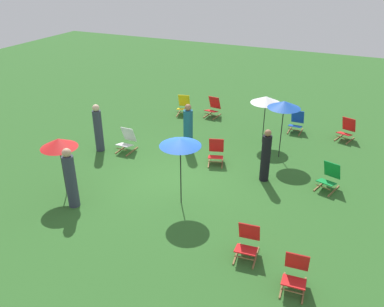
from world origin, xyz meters
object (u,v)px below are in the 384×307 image
(umbrella_1, at_px, (59,143))
(person_3, at_px, (98,129))
(deckchair_5, at_px, (296,122))
(deckchair_7, at_px, (127,141))
(deckchair_1, at_px, (184,106))
(person_1, at_px, (71,179))
(umbrella_3, at_px, (180,142))
(deckchair_0, at_px, (295,273))
(deckchair_3, at_px, (347,130))
(person_0, at_px, (188,129))
(umbrella_0, at_px, (266,100))
(umbrella_2, at_px, (284,105))
(deckchair_8, at_px, (213,108))
(person_2, at_px, (266,157))
(deckchair_4, at_px, (248,242))
(deckchair_2, at_px, (216,152))
(deckchair_6, at_px, (329,177))

(umbrella_1, xyz_separation_m, person_3, (-0.81, 2.75, -0.79))
(deckchair_5, xyz_separation_m, deckchair_7, (-5.05, -4.11, 0.00))
(deckchair_1, bearing_deg, umbrella_1, -106.99)
(deckchair_7, distance_m, person_1, 3.58)
(umbrella_3, xyz_separation_m, person_3, (-4.02, 1.83, -1.05))
(deckchair_0, bearing_deg, deckchair_3, 83.66)
(deckchair_3, height_order, person_0, person_0)
(umbrella_0, bearing_deg, umbrella_2, -48.34)
(deckchair_3, relative_size, umbrella_1, 0.50)
(umbrella_0, xyz_separation_m, person_0, (-2.21, -1.71, -0.82))
(deckchair_0, bearing_deg, deckchair_8, 116.91)
(person_1, relative_size, person_3, 1.03)
(deckchair_7, xyz_separation_m, deckchair_8, (1.52, 4.31, 0.00))
(person_1, bearing_deg, umbrella_1, -2.52)
(deckchair_3, relative_size, deckchair_7, 1.04)
(deckchair_1, distance_m, deckchair_5, 4.77)
(person_2, bearing_deg, deckchair_1, -8.42)
(deckchair_8, bearing_deg, person_1, -91.51)
(deckchair_1, xyz_separation_m, deckchair_7, (-0.29, -4.02, 0.00))
(deckchair_7, distance_m, deckchair_8, 4.57)
(umbrella_2, relative_size, person_0, 1.17)
(deckchair_4, relative_size, umbrella_2, 0.42)
(deckchair_3, xyz_separation_m, person_3, (-7.76, -4.49, 0.44))
(deckchair_0, height_order, deckchair_4, same)
(deckchair_5, bearing_deg, deckchair_2, -116.29)
(umbrella_3, bearing_deg, umbrella_2, 64.96)
(person_0, xyz_separation_m, person_1, (-1.41, -4.41, 0.03))
(umbrella_2, bearing_deg, umbrella_3, -115.04)
(deckchair_0, height_order, umbrella_0, umbrella_0)
(deckchair_3, distance_m, person_3, 8.98)
(umbrella_3, bearing_deg, deckchair_8, 104.00)
(deckchair_1, xyz_separation_m, deckchair_6, (6.46, -3.76, 0.00))
(person_3, bearing_deg, person_0, 141.95)
(deckchair_3, relative_size, deckchair_4, 1.04)
(deckchair_8, height_order, umbrella_2, umbrella_2)
(deckchair_5, xyz_separation_m, person_2, (-0.15, -4.14, 0.42))
(umbrella_0, height_order, person_3, umbrella_0)
(deckchair_8, bearing_deg, person_2, -46.35)
(deckchair_1, distance_m, umbrella_0, 4.29)
(deckchair_8, bearing_deg, person_3, -111.36)
(umbrella_2, bearing_deg, deckchair_7, -161.24)
(deckchair_7, bearing_deg, person_3, -156.38)
(umbrella_2, bearing_deg, umbrella_1, -136.27)
(deckchair_1, relative_size, umbrella_1, 0.49)
(deckchair_3, relative_size, person_1, 0.50)
(deckchair_6, height_order, person_0, person_0)
(deckchair_3, bearing_deg, deckchair_2, -118.01)
(deckchair_5, bearing_deg, deckchair_4, -86.13)
(deckchair_8, height_order, umbrella_1, umbrella_1)
(deckchair_1, height_order, deckchair_2, same)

